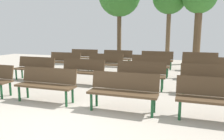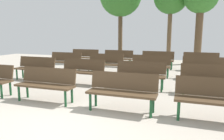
{
  "view_description": "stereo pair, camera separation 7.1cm",
  "coord_description": "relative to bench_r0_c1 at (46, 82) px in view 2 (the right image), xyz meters",
  "views": [
    {
      "loc": [
        2.39,
        -3.04,
        1.77
      ],
      "look_at": [
        0.0,
        3.73,
        0.55
      ],
      "focal_mm": 34.69,
      "sensor_mm": 36.0,
      "label": 1
    },
    {
      "loc": [
        2.45,
        -3.02,
        1.77
      ],
      "look_at": [
        0.0,
        3.73,
        0.55
      ],
      "focal_mm": 34.69,
      "sensor_mm": 36.0,
      "label": 2
    }
  ],
  "objects": [
    {
      "name": "bench_r1_c3",
      "position": [
        4.05,
        2.16,
        0.0
      ],
      "size": [
        1.62,
        0.55,
        0.87
      ],
      "rotation": [
        0.0,
        0.0,
        0.04
      ],
      "color": "#4C3823",
      "rests_on": "ground_plane"
    },
    {
      "name": "bench_r2_c0",
      "position": [
        -2.07,
        4.2,
        0.0
      ],
      "size": [
        1.6,
        0.49,
        0.87
      ],
      "rotation": [
        0.0,
        0.0,
        0.0
      ],
      "color": "#4C3823",
      "rests_on": "ground_plane"
    },
    {
      "name": "bench_r2_c3",
      "position": [
        4.02,
        4.29,
        0.0
      ],
      "size": [
        1.6,
        0.49,
        0.87
      ],
      "rotation": [
        0.0,
        0.0,
        -0.01
      ],
      "color": "#4C3823",
      "rests_on": "ground_plane"
    },
    {
      "name": "ground_plane",
      "position": [
        1.05,
        -1.58,
        -0.5
      ],
      "size": [
        24.0,
        24.0,
        0.0
      ],
      "primitive_type": "plane",
      "color": "#B2A899"
    },
    {
      "name": "bench_r3_c1",
      "position": [
        -0.14,
        6.34,
        0.0
      ],
      "size": [
        1.6,
        0.48,
        0.87
      ],
      "rotation": [
        0.0,
        0.0,
        0.0
      ],
      "color": "#4C3823",
      "rests_on": "ground_plane"
    },
    {
      "name": "bench_r1_c1",
      "position": [
        -0.06,
        2.12,
        0.0
      ],
      "size": [
        1.6,
        0.48,
        0.87
      ],
      "rotation": [
        0.0,
        0.0,
        0.0
      ],
      "color": "#4C3823",
      "rests_on": "ground_plane"
    },
    {
      "name": "bench_r0_c1",
      "position": [
        0.0,
        0.0,
        0.0
      ],
      "size": [
        1.61,
        0.51,
        0.87
      ],
      "rotation": [
        0.0,
        0.0,
        0.02
      ],
      "color": "#4C3823",
      "rests_on": "ground_plane"
    },
    {
      "name": "bench_r1_c0",
      "position": [
        -2.07,
        2.1,
        0.0
      ],
      "size": [
        1.6,
        0.49,
        0.87
      ],
      "rotation": [
        0.0,
        0.0,
        0.01
      ],
      "color": "#4C3823",
      "rests_on": "ground_plane"
    },
    {
      "name": "bench_r3_c0",
      "position": [
        -2.12,
        6.3,
        0.0
      ],
      "size": [
        1.61,
        0.53,
        0.87
      ],
      "rotation": [
        0.0,
        0.0,
        0.03
      ],
      "color": "#4C3823",
      "rests_on": "ground_plane"
    },
    {
      "name": "bench_r2_c1",
      "position": [
        -0.01,
        4.2,
        0.0
      ],
      "size": [
        1.6,
        0.49,
        0.87
      ],
      "rotation": [
        0.0,
        0.0,
        0.01
      ],
      "color": "#4C3823",
      "rests_on": "ground_plane"
    },
    {
      "name": "bench_r0_c2",
      "position": [
        2.08,
        -0.01,
        0.0
      ],
      "size": [
        1.61,
        0.51,
        0.87
      ],
      "rotation": [
        0.0,
        0.0,
        0.02
      ],
      "color": "#4C3823",
      "rests_on": "ground_plane"
    },
    {
      "name": "bench_r0_c3",
      "position": [
        4.04,
        0.08,
        0.0
      ],
      "size": [
        1.61,
        0.51,
        0.87
      ],
      "rotation": [
        0.0,
        0.0,
        0.02
      ],
      "color": "#4C3823",
      "rests_on": "ground_plane"
    },
    {
      "name": "bench_r1_c2",
      "position": [
        2.03,
        2.14,
        0.0
      ],
      "size": [
        1.62,
        0.55,
        0.87
      ],
      "rotation": [
        0.0,
        0.0,
        0.04
      ],
      "color": "#4C3823",
      "rests_on": "ground_plane"
    },
    {
      "name": "bench_r2_c2",
      "position": [
        1.98,
        4.28,
        0.0
      ],
      "size": [
        1.61,
        0.53,
        0.87
      ],
      "rotation": [
        0.0,
        0.0,
        0.03
      ],
      "color": "#4C3823",
      "rests_on": "ground_plane"
    },
    {
      "name": "bench_r3_c3",
      "position": [
        3.99,
        6.38,
        0.0
      ],
      "size": [
        1.61,
        0.52,
        0.87
      ],
      "rotation": [
        0.0,
        0.0,
        0.02
      ],
      "color": "#4C3823",
      "rests_on": "ground_plane"
    },
    {
      "name": "bench_r3_c2",
      "position": [
        1.96,
        6.36,
        0.0
      ],
      "size": [
        1.6,
        0.48,
        0.87
      ],
      "rotation": [
        0.0,
        0.0,
        0.0
      ],
      "color": "#4C3823",
      "rests_on": "ground_plane"
    }
  ]
}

